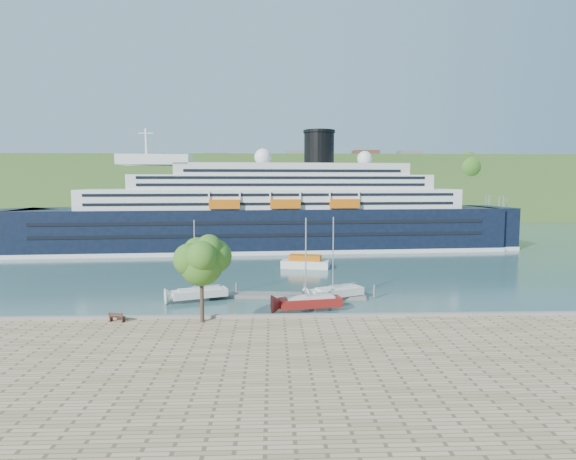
# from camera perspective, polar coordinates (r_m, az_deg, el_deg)

# --- Properties ---
(ground) EXTENTS (400.00, 400.00, 0.00)m
(ground) POSITION_cam_1_polar(r_m,az_deg,el_deg) (48.64, -2.32, -11.36)
(ground) COLOR #2C4F4E
(ground) RESTS_ON ground
(far_hillside) EXTENTS (400.00, 50.00, 24.00)m
(far_hillside) POSITION_cam_1_polar(r_m,az_deg,el_deg) (191.51, -2.02, 5.03)
(far_hillside) COLOR #365823
(far_hillside) RESTS_ON ground
(quay_coping) EXTENTS (220.00, 0.50, 0.30)m
(quay_coping) POSITION_cam_1_polar(r_m,az_deg,el_deg) (48.12, -2.32, -10.13)
(quay_coping) COLOR slate
(quay_coping) RESTS_ON promenade
(cruise_ship) EXTENTS (112.86, 24.39, 25.14)m
(cruise_ship) POSITION_cam_1_polar(r_m,az_deg,el_deg) (100.88, -2.97, 4.74)
(cruise_ship) COLOR black
(cruise_ship) RESTS_ON ground
(park_bench) EXTENTS (1.66, 0.97, 1.00)m
(park_bench) POSITION_cam_1_polar(r_m,az_deg,el_deg) (49.34, -19.58, -9.64)
(park_bench) COLOR #482314
(park_bench) RESTS_ON promenade
(promenade_tree) EXTENTS (5.47, 5.47, 9.06)m
(promenade_tree) POSITION_cam_1_polar(r_m,az_deg,el_deg) (46.32, -10.21, -5.26)
(promenade_tree) COLOR #356019
(promenade_tree) RESTS_ON promenade
(floating_pontoon) EXTENTS (19.37, 4.25, 0.43)m
(floating_pontoon) POSITION_cam_1_polar(r_m,az_deg,el_deg) (60.33, -0.06, -7.77)
(floating_pontoon) COLOR slate
(floating_pontoon) RESTS_ON ground
(sailboat_white_near) EXTENTS (7.49, 4.49, 9.36)m
(sailboat_white_near) POSITION_cam_1_polar(r_m,az_deg,el_deg) (58.49, -10.50, -3.83)
(sailboat_white_near) COLOR silver
(sailboat_white_near) RESTS_ON ground
(sailboat_red) EXTENTS (7.94, 3.46, 9.92)m
(sailboat_red) POSITION_cam_1_polar(r_m,az_deg,el_deg) (53.03, 2.68, -4.41)
(sailboat_red) COLOR maroon
(sailboat_red) RESTS_ON ground
(sailboat_white_far) EXTENTS (7.69, 4.97, 9.68)m
(sailboat_white_far) POSITION_cam_1_polar(r_m,az_deg,el_deg) (58.27, 5.80, -3.64)
(sailboat_white_far) COLOR silver
(sailboat_white_far) RESTS_ON ground
(tender_launch) EXTENTS (8.37, 4.43, 2.20)m
(tender_launch) POSITION_cam_1_polar(r_m,az_deg,el_deg) (80.21, 2.05, -3.74)
(tender_launch) COLOR #CD5D0C
(tender_launch) RESTS_ON ground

